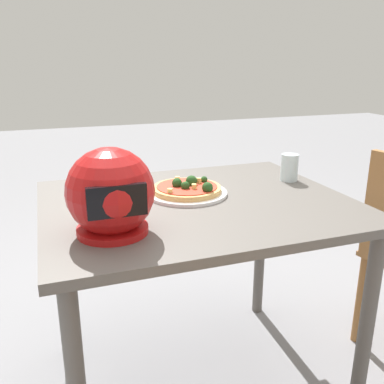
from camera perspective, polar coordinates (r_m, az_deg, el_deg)
name	(u,v)px	position (r m, az deg, el deg)	size (l,w,h in m)	color
ground_plane	(196,381)	(1.87, 0.61, -24.19)	(14.00, 14.00, 0.00)	gray
dining_table	(197,226)	(1.51, 0.70, -4.64)	(1.06, 0.86, 0.78)	#5B5651
pizza_plate	(187,193)	(1.53, -0.68, -0.13)	(0.29, 0.29, 0.01)	white
pizza	(188,188)	(1.53, -0.57, 0.56)	(0.25, 0.25, 0.05)	tan
motorcycle_helmet	(111,194)	(1.18, -10.97, -0.21)	(0.25, 0.25, 0.25)	#B21414
drinking_glass	(289,167)	(1.75, 13.06, 3.26)	(0.07, 0.07, 0.11)	silver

